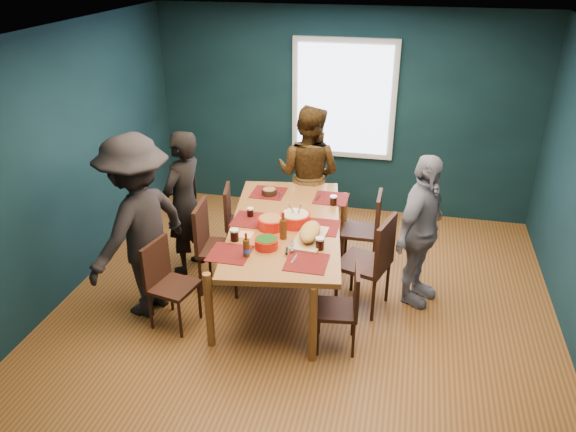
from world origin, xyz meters
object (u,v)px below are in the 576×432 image
(person_back, at_px, (308,174))
(bowl_herbs, at_px, (266,243))
(chair_right_near, at_px, (346,303))
(bowl_dumpling, at_px, (295,219))
(chair_left_far, at_px, (236,217))
(chair_right_far, at_px, (368,225))
(person_near_left, at_px, (138,227))
(cutting_board, at_px, (310,233))
(chair_left_near, at_px, (165,277))
(person_right, at_px, (421,231))
(dining_table, at_px, (285,230))
(bowl_salad, at_px, (271,223))
(person_far_left, at_px, (184,203))
(chair_right_mid, at_px, (374,257))
(chair_left_mid, at_px, (212,240))

(person_back, bearing_deg, bowl_herbs, 101.56)
(chair_right_near, bearing_deg, bowl_dumpling, 122.65)
(chair_right_near, bearing_deg, bowl_herbs, 156.69)
(chair_left_far, xyz_separation_m, chair_right_far, (1.52, 0.11, 0.01))
(person_near_left, height_order, cutting_board, person_near_left)
(chair_left_near, relative_size, bowl_herbs, 3.95)
(chair_left_near, height_order, chair_right_far, chair_right_far)
(chair_left_far, relative_size, chair_left_near, 1.01)
(chair_right_near, bearing_deg, person_right, 48.90)
(cutting_board, bearing_deg, chair_right_near, -43.68)
(dining_table, distance_m, person_right, 1.35)
(chair_left_near, xyz_separation_m, bowl_salad, (0.89, 0.63, 0.38))
(chair_right_far, xyz_separation_m, person_far_left, (-1.98, -0.50, 0.29))
(chair_left_far, bearing_deg, cutting_board, -53.76)
(person_near_left, relative_size, bowl_salad, 6.87)
(chair_left_far, relative_size, chair_right_near, 1.07)
(chair_left_near, bearing_deg, chair_right_far, 51.72)
(chair_right_near, bearing_deg, chair_right_mid, 66.96)
(chair_left_near, height_order, bowl_salad, bowl_salad)
(person_back, xyz_separation_m, cutting_board, (0.32, -1.57, 0.04))
(chair_left_near, height_order, chair_right_near, chair_left_near)
(bowl_herbs, height_order, cutting_board, cutting_board)
(cutting_board, bearing_deg, chair_right_mid, 21.72)
(person_far_left, relative_size, person_back, 0.96)
(person_far_left, bearing_deg, bowl_salad, 86.05)
(bowl_herbs, bearing_deg, bowl_salad, 97.77)
(chair_left_mid, relative_size, cutting_board, 1.49)
(chair_left_near, relative_size, chair_right_far, 0.96)
(bowl_salad, bearing_deg, chair_left_far, 129.06)
(chair_right_far, height_order, person_right, person_right)
(chair_right_far, height_order, chair_right_near, chair_right_far)
(chair_right_near, distance_m, person_right, 1.15)
(chair_right_near, height_order, person_right, person_right)
(dining_table, height_order, chair_right_far, chair_right_far)
(bowl_salad, bearing_deg, chair_right_far, 44.19)
(chair_left_mid, height_order, bowl_dumpling, bowl_dumpling)
(bowl_dumpling, relative_size, cutting_board, 0.46)
(chair_left_far, height_order, bowl_dumpling, bowl_dumpling)
(chair_right_near, bearing_deg, chair_left_far, 128.95)
(chair_left_near, xyz_separation_m, person_right, (2.34, 0.93, 0.29))
(person_far_left, relative_size, person_near_left, 0.88)
(chair_left_mid, distance_m, person_near_left, 0.83)
(person_back, xyz_separation_m, bowl_herbs, (-0.05, -1.82, 0.02))
(dining_table, height_order, person_back, person_back)
(bowl_dumpling, bearing_deg, person_near_left, -157.68)
(dining_table, relative_size, bowl_dumpling, 7.64)
(chair_left_far, height_order, chair_right_mid, chair_right_mid)
(chair_left_near, distance_m, person_right, 2.54)
(person_right, bearing_deg, bowl_salad, 125.61)
(chair_left_mid, distance_m, chair_right_mid, 1.69)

